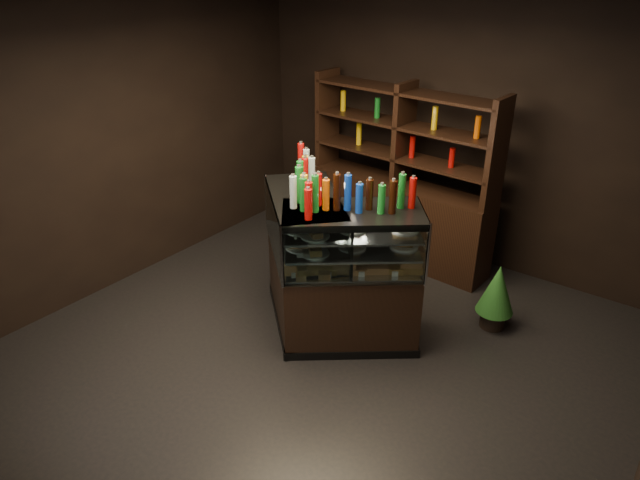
% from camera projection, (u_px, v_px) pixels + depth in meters
% --- Properties ---
extents(ground, '(5.00, 5.00, 0.00)m').
position_uv_depth(ground, '(319.00, 355.00, 5.03)').
color(ground, black).
rests_on(ground, ground).
extents(room_shell, '(5.02, 5.02, 3.01)m').
position_uv_depth(room_shell, '(319.00, 142.00, 4.16)').
color(room_shell, black).
rests_on(room_shell, ground).
extents(display_case, '(1.80, 1.24, 1.30)m').
position_uv_depth(display_case, '(328.00, 289.00, 5.18)').
color(display_case, black).
rests_on(display_case, ground).
extents(food_display, '(1.48, 0.86, 0.41)m').
position_uv_depth(food_display, '(328.00, 239.00, 4.94)').
color(food_display, '#BA8D43').
rests_on(food_display, display_case).
extents(bottles_top, '(1.31, 0.71, 0.30)m').
position_uv_depth(bottles_top, '(329.00, 187.00, 4.73)').
color(bottles_top, '#147223').
rests_on(bottles_top, display_case).
extents(potted_conifer, '(0.35, 0.35, 0.74)m').
position_uv_depth(potted_conifer, '(497.00, 288.00, 5.23)').
color(potted_conifer, black).
rests_on(potted_conifer, ground).
extents(back_shelving, '(2.20, 0.56, 2.00)m').
position_uv_depth(back_shelving, '(399.00, 206.00, 6.44)').
color(back_shelving, black).
rests_on(back_shelving, ground).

